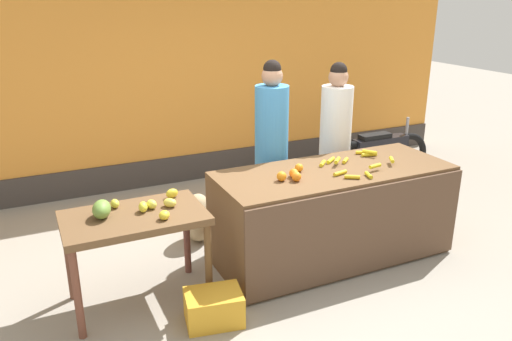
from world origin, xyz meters
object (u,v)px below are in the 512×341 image
object	(u,v)px
produce_crate	(214,308)
produce_sack	(198,218)
vendor_woman_white_shirt	(335,143)
parked_motorcycle	(379,155)
vendor_woman_blue_shirt	(271,150)

from	to	relation	value
produce_crate	produce_sack	world-z (taller)	produce_sack
produce_sack	vendor_woman_white_shirt	bearing A→B (deg)	-4.30
parked_motorcycle	produce_crate	world-z (taller)	parked_motorcycle
vendor_woman_blue_shirt	vendor_woman_white_shirt	size ratio (longest dim) A/B	1.04
produce_crate	produce_sack	distance (m)	1.43
produce_crate	vendor_woman_blue_shirt	bearing A→B (deg)	47.72
vendor_woman_white_shirt	vendor_woman_blue_shirt	bearing A→B (deg)	-177.06
vendor_woman_blue_shirt	parked_motorcycle	size ratio (longest dim) A/B	1.16
vendor_woman_blue_shirt	produce_sack	size ratio (longest dim) A/B	3.57
vendor_woman_white_shirt	produce_sack	world-z (taller)	vendor_woman_white_shirt
vendor_woman_white_shirt	produce_crate	size ratio (longest dim) A/B	4.04
vendor_woman_blue_shirt	vendor_woman_white_shirt	xyz separation A→B (m)	(0.80, 0.04, -0.04)
parked_motorcycle	produce_crate	distance (m)	3.67
produce_crate	produce_sack	size ratio (longest dim) A/B	0.85
vendor_woman_white_shirt	parked_motorcycle	distance (m)	1.46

